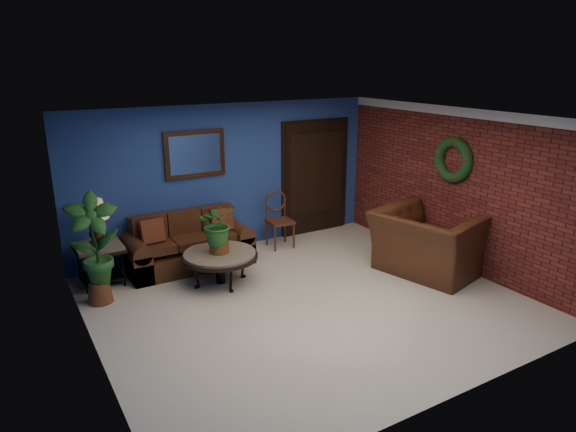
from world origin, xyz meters
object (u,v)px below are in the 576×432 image
sofa (188,248)px  end_table (99,254)px  table_lamp (95,217)px  armchair (428,243)px  coffee_table (220,256)px  side_chair (278,215)px

sofa → end_table: bearing=-179.0°
sofa → table_lamp: bearing=-179.0°
armchair → coffee_table: bearing=52.5°
armchair → side_chair: bearing=18.1°
sofa → table_lamp: 1.54m
armchair → table_lamp: bearing=50.2°
table_lamp → side_chair: table_lamp is taller
coffee_table → end_table: 1.76m
end_table → side_chair: (3.05, 0.07, 0.09)m
coffee_table → armchair: armchair is taller
sofa → armchair: armchair is taller
table_lamp → end_table: bearing=116.6°
sofa → coffee_table: 0.93m
table_lamp → coffee_table: bearing=-30.0°
end_table → armchair: 4.94m
sofa → end_table: 1.36m
coffee_table → table_lamp: size_ratio=1.72×
table_lamp → armchair: (4.45, -2.15, -0.54)m
end_table → armchair: armchair is taller
table_lamp → armchair: bearing=-25.8°
table_lamp → sofa: bearing=1.0°
side_chair → end_table: bearing=-173.7°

